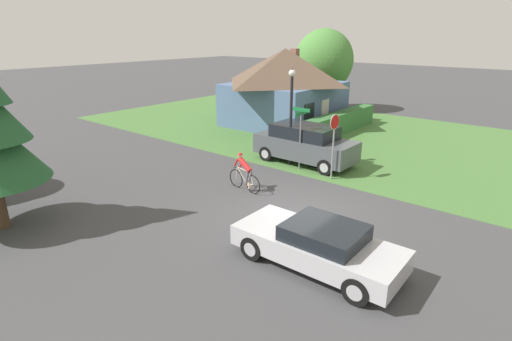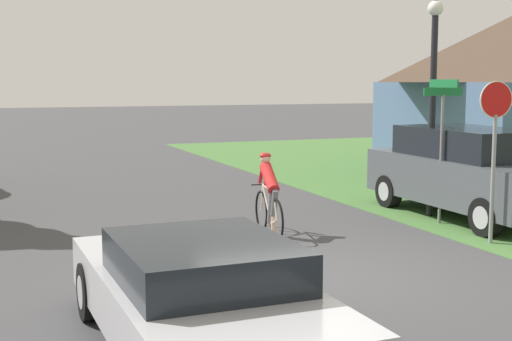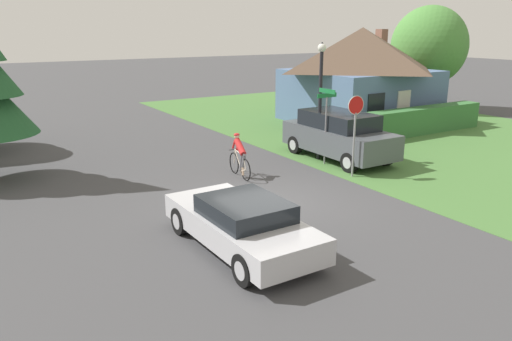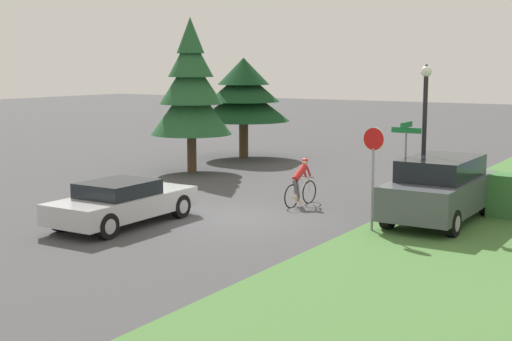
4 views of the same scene
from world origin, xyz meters
The scene contains 11 objects.
ground_plane centered at (0.00, 0.00, 0.00)m, with size 140.00×140.00×0.00m, color #424244.
grass_verge_right centered at (11.66, 4.00, 0.01)m, with size 16.00×36.00×0.01m, color #477538.
cottage_house centered at (11.91, 8.85, 2.63)m, with size 7.72×6.93×5.06m.
hedge_row centered at (11.11, 4.56, 0.64)m, with size 9.61×0.90×1.29m, color #387038.
sedan_left_lane centered at (-2.19, -2.35, 0.64)m, with size 1.99×4.63×1.27m.
cyclist centered at (0.74, 2.82, 0.73)m, with size 0.44×1.77×1.54m.
parked_suv_right centered at (5.30, 2.90, 0.96)m, with size 2.09×4.90×1.87m.
stop_sign centered at (4.11, 0.75, 1.97)m, with size 0.64×0.08×2.85m.
street_lamp centered at (4.63, 3.31, 2.83)m, with size 0.32×0.32×4.54m.
street_name_sign centered at (4.34, 2.57, 1.97)m, with size 0.90×0.90×2.87m.
deciduous_tree_right centered at (18.06, 9.48, 3.93)m, with size 4.61×4.61×6.36m.
Camera 1 is at (-10.59, -7.06, 6.06)m, focal length 28.00 mm.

